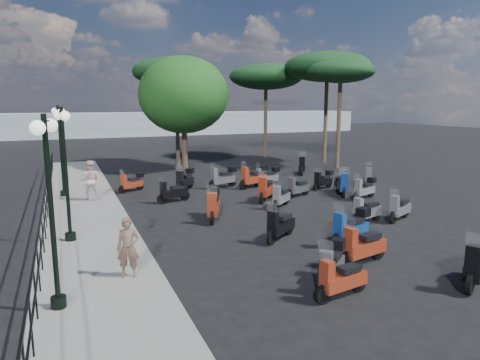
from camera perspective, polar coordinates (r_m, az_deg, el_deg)
name	(u,v)px	position (r m, az deg, el deg)	size (l,w,h in m)	color
ground	(262,214)	(17.03, 2.89, -4.58)	(120.00, 120.00, 0.00)	black
sidewalk	(84,211)	(18.37, -20.09, -3.86)	(3.00, 30.00, 0.15)	slate
railing	(47,194)	(18.00, -24.35, -1.75)	(0.04, 26.04, 1.10)	black
lamp_post_0	(50,201)	(9.34, -23.96, -2.54)	(0.48, 1.16, 4.01)	black
lamp_post_1	(65,166)	(13.91, -22.26, 1.74)	(0.46, 1.19, 4.09)	black
lamp_post_2	(61,145)	(20.92, -22.81, 4.33)	(0.56, 1.17, 4.10)	black
woman	(128,248)	(10.85, -14.68, -8.71)	(0.55, 0.36, 1.50)	brown
pedestrian_far	(90,180)	(19.80, -19.36, -0.02)	(0.85, 0.66, 1.74)	beige
scooter_0	(341,280)	(10.14, 13.33, -12.84)	(1.56, 0.55, 1.25)	black
scooter_1	(331,266)	(10.69, 12.09, -11.17)	(1.36, 1.22, 1.33)	black
scooter_2	(214,205)	(16.12, -3.53, -3.40)	(0.99, 1.74, 1.48)	black
scooter_3	(185,180)	(21.57, -7.35, -0.05)	(1.26, 1.44, 1.39)	black
scooter_4	(132,183)	(21.82, -14.25, -0.38)	(1.35, 0.87, 1.18)	black
scooter_5	(363,247)	(12.22, 16.04, -8.59)	(1.78, 0.68, 1.43)	black
scooter_6	(351,228)	(13.76, 14.56, -6.21)	(1.74, 0.82, 1.42)	black
scooter_7	(280,226)	(13.84, 5.36, -6.12)	(1.45, 1.07, 1.35)	black
scooter_8	(174,192)	(19.15, -8.81, -1.56)	(1.56, 0.63, 1.26)	black
scooter_9	(223,178)	(22.12, -2.29, 0.28)	(1.70, 0.78, 1.39)	black
scooter_10	(477,266)	(11.89, 29.09, -9.99)	(1.70, 1.02, 1.47)	black
scooter_11	(366,212)	(16.29, 16.48, -4.05)	(1.61, 0.65, 1.30)	black
scooter_12	(281,197)	(18.04, 5.48, -2.34)	(1.28, 1.10, 1.26)	black
scooter_13	(298,188)	(20.15, 7.72, -1.08)	(1.47, 0.73, 1.22)	black
scooter_14	(266,190)	(19.20, 3.52, -1.30)	(1.35, 1.45, 1.48)	black
scooter_15	(254,177)	(22.08, 1.82, 0.34)	(1.79, 0.85, 1.47)	black
scooter_18	(399,209)	(17.06, 20.48, -3.63)	(1.53, 0.86, 1.31)	black
scooter_19	(340,184)	(21.47, 13.15, -0.54)	(0.84, 1.45, 1.25)	black
scooter_20	(323,180)	(22.18, 11.03, -0.06)	(1.44, 0.76, 1.20)	black
scooter_21	(267,177)	(22.73, 3.63, 0.42)	(1.59, 0.57, 1.27)	black
scooter_24	(365,189)	(20.36, 16.27, -1.16)	(1.53, 0.72, 1.25)	black
scooter_25	(368,176)	(23.95, 16.76, 0.55)	(1.19, 1.36, 1.31)	black
scooter_26	(344,184)	(21.02, 13.70, -0.48)	(1.21, 1.58, 1.45)	black
scooter_27	(302,166)	(26.60, 8.25, 1.86)	(1.10, 1.66, 1.48)	black
broadleaf_tree	(184,95)	(28.13, -7.54, 11.16)	(5.80, 5.80, 7.31)	#38281E
pine_0	(266,77)	(34.65, 3.48, 13.54)	(5.80, 5.80, 7.38)	#38281E
pine_1	(327,67)	(32.03, 11.57, 14.54)	(6.14, 6.14, 7.95)	#38281E
pine_2	(176,72)	(30.08, -8.53, 13.99)	(5.89, 5.89, 7.42)	#38281E
pine_3	(341,72)	(29.28, 13.30, 13.83)	(4.35, 4.35, 7.12)	#38281E
distant_hills	(118,124)	(60.34, -15.93, 7.18)	(70.00, 8.00, 3.00)	gray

